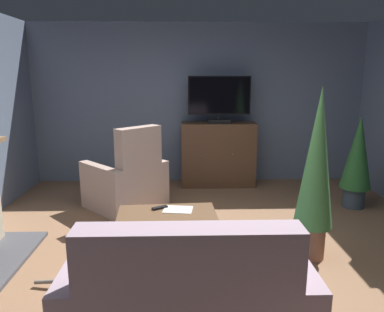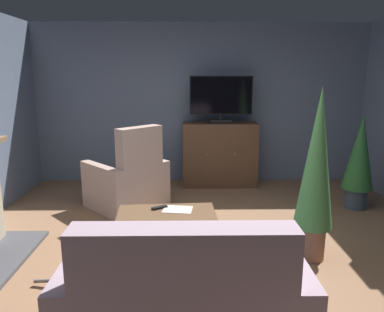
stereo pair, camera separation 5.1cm
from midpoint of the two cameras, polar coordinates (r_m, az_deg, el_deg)
The scene contains 13 objects.
ground_plane at distance 3.93m, azimuth 2.48°, elevation -15.83°, with size 6.19×6.33×0.04m, color #936B4C.
wall_back at distance 6.38m, azimuth 0.76°, elevation 8.00°, with size 6.19×0.10×2.67m, color slate.
rug_central at distance 3.62m, azimuth -0.51°, elevation -18.01°, with size 2.04×1.89×0.01m, color slate.
tv_cabinet at distance 6.18m, azimuth 3.80°, elevation 0.07°, with size 1.22×0.45×1.06m.
television at distance 5.99m, azimuth 3.98°, elevation 8.89°, with size 1.00×0.20×0.75m.
coffee_table at distance 3.86m, azimuth -4.27°, elevation -9.47°, with size 1.04×0.59×0.46m.
tv_remote at distance 3.95m, azimuth -5.37°, elevation -7.95°, with size 0.17×0.05×0.02m, color black.
folded_newspaper at distance 3.91m, azimuth -2.56°, elevation -8.26°, with size 0.30×0.22×0.01m, color silver.
sofa_floral at distance 2.63m, azimuth -1.35°, elevation -22.36°, with size 1.57×0.88×1.03m.
armchair_facing_sofa at distance 5.25m, azimuth -10.27°, elevation -4.09°, with size 1.25×1.25×1.17m.
potted_plant_tall_palm_by_window at distance 3.80m, azimuth 18.30°, elevation -1.80°, with size 0.38×0.38×1.74m.
potted_plant_leafy_by_curtain at distance 5.57m, azimuth 23.95°, elevation -0.26°, with size 0.42×0.42×1.31m.
cat at distance 3.50m, azimuth -17.47°, elevation -18.08°, with size 0.68×0.23×0.21m.
Camera 1 is at (-0.28, -3.44, 1.85)m, focal length 34.53 mm.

